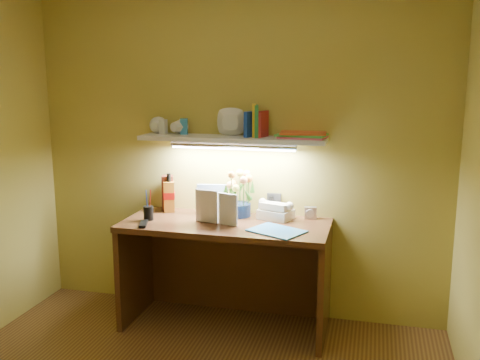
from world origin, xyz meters
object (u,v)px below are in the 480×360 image
at_px(telephone, 276,209).
at_px(whisky_bottle, 169,193).
at_px(desk_clock, 310,213).
at_px(desk, 226,275).
at_px(flower_bouquet, 238,194).

xyz_separation_m(telephone, whisky_bottle, (-0.79, 0.00, 0.08)).
bearing_deg(desk_clock, whisky_bottle, 174.23).
bearing_deg(telephone, desk, -132.27).
distance_m(telephone, whisky_bottle, 0.79).
height_order(telephone, whisky_bottle, whisky_bottle).
relative_size(telephone, desk_clock, 2.65).
bearing_deg(whisky_bottle, desk_clock, 3.32).
bearing_deg(whisky_bottle, desk, -21.08).
height_order(desk, desk_clock, desk_clock).
relative_size(telephone, whisky_bottle, 0.78).
bearing_deg(flower_bouquet, telephone, -2.34).
distance_m(telephone, desk_clock, 0.24).
xyz_separation_m(desk_clock, whisky_bottle, (-1.02, -0.06, 0.10)).
relative_size(flower_bouquet, whisky_bottle, 1.11).
distance_m(desk, telephone, 0.57).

